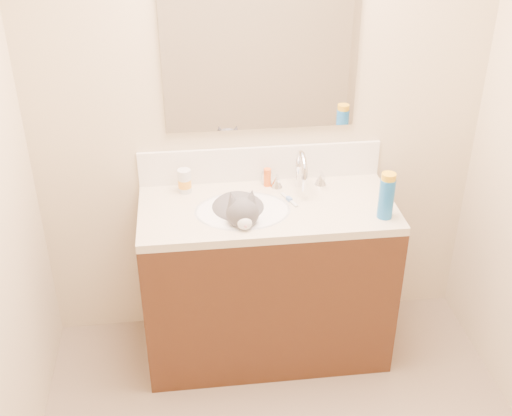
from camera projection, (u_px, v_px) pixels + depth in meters
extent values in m
cube|color=beige|center=(260.00, 106.00, 3.04)|extent=(2.20, 0.04, 2.50)
cube|color=#412212|center=(267.00, 283.00, 3.22)|extent=(1.20, 0.55, 0.82)
cube|color=beige|center=(267.00, 209.00, 3.01)|extent=(1.20, 0.55, 0.04)
ellipsoid|color=white|center=(243.00, 223.00, 2.99)|extent=(0.45, 0.36, 0.14)
cylinder|color=silver|center=(299.00, 175.00, 3.14)|extent=(0.04, 0.04, 0.11)
torus|color=silver|center=(302.00, 171.00, 3.06)|extent=(0.03, 0.20, 0.20)
cylinder|color=silver|center=(305.00, 185.00, 3.00)|extent=(0.03, 0.03, 0.06)
cone|color=silver|center=(277.00, 181.00, 3.14)|extent=(0.06, 0.06, 0.06)
cone|color=silver|center=(321.00, 179.00, 3.17)|extent=(0.06, 0.06, 0.06)
ellipsoid|color=#494749|center=(238.00, 216.00, 3.01)|extent=(0.30, 0.33, 0.21)
ellipsoid|color=#494749|center=(243.00, 213.00, 2.84)|extent=(0.15, 0.14, 0.14)
ellipsoid|color=#494749|center=(241.00, 214.00, 2.91)|extent=(0.11, 0.11, 0.13)
cone|color=#494749|center=(232.00, 199.00, 2.82)|extent=(0.07, 0.08, 0.09)
cone|color=#494749|center=(251.00, 197.00, 2.83)|extent=(0.07, 0.08, 0.09)
ellipsoid|color=silver|center=(245.00, 223.00, 2.80)|extent=(0.07, 0.06, 0.06)
ellipsoid|color=silver|center=(242.00, 227.00, 2.92)|extent=(0.11, 0.07, 0.12)
sphere|color=#CD848D|center=(246.00, 226.00, 2.78)|extent=(0.01, 0.01, 0.01)
cylinder|color=#494749|center=(266.00, 226.00, 3.05)|extent=(0.10, 0.22, 0.04)
cube|color=white|center=(260.00, 164.00, 3.18)|extent=(1.20, 0.02, 0.18)
cube|color=white|center=(261.00, 46.00, 2.88)|extent=(0.90, 0.02, 0.80)
cylinder|color=silver|center=(185.00, 181.00, 3.08)|extent=(0.08, 0.08, 0.12)
cylinder|color=#FBA629|center=(185.00, 183.00, 3.09)|extent=(0.08, 0.08, 0.04)
cylinder|color=#B7B7BC|center=(267.00, 178.00, 3.17)|extent=(0.05, 0.05, 0.06)
cylinder|color=orange|center=(267.00, 177.00, 3.15)|extent=(0.05, 0.05, 0.09)
cube|color=silver|center=(289.00, 200.00, 3.03)|extent=(0.06, 0.14, 0.01)
cube|color=#5A80C0|center=(289.00, 199.00, 3.03)|extent=(0.03, 0.04, 0.02)
cylinder|color=blue|center=(386.00, 198.00, 2.86)|extent=(0.08, 0.08, 0.19)
cylinder|color=gold|center=(389.00, 178.00, 2.81)|extent=(0.08, 0.08, 0.04)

